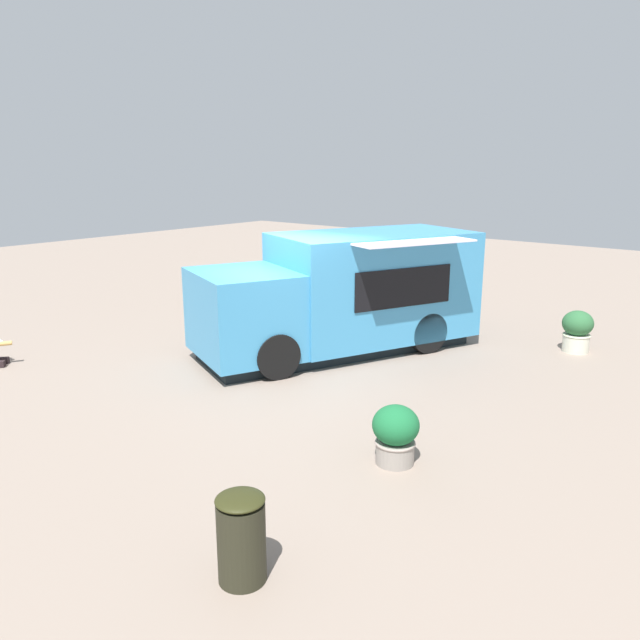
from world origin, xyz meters
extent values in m
plane|color=gray|center=(0.00, 0.00, 0.00)|extent=(40.00, 40.00, 0.00)
cube|color=#3C8FC2|center=(-1.93, 0.63, 1.22)|extent=(4.23, 3.32, 2.01)
cube|color=#3C8FC2|center=(0.52, -0.40, 0.95)|extent=(2.23, 2.41, 1.48)
cube|color=black|center=(1.24, -0.70, 1.21)|extent=(0.66, 1.51, 0.56)
cube|color=black|center=(-1.54, 1.57, 1.34)|extent=(1.90, 0.82, 0.70)
cube|color=white|center=(-1.43, 1.84, 2.18)|extent=(2.30, 1.42, 0.03)
cube|color=black|center=(-1.20, 0.32, 0.11)|extent=(5.30, 3.46, 0.21)
cylinder|color=black|center=(-0.02, -1.15, 0.39)|extent=(0.80, 0.50, 0.78)
cylinder|color=black|center=(0.68, 0.51, 0.39)|extent=(0.80, 0.50, 0.78)
cylinder|color=black|center=(-2.90, 0.06, 0.39)|extent=(0.80, 0.50, 0.78)
cylinder|color=black|center=(-2.20, 1.72, 0.39)|extent=(0.80, 0.50, 0.78)
cylinder|color=tan|center=(3.27, -3.76, 0.40)|extent=(0.37, 0.25, 0.08)
cube|color=orange|center=(3.27, -3.76, 0.42)|extent=(0.30, 0.19, 0.02)
cylinder|color=gray|center=(2.00, 3.67, 0.14)|extent=(0.46, 0.46, 0.28)
torus|color=gray|center=(2.00, 3.67, 0.26)|extent=(0.49, 0.49, 0.04)
ellipsoid|color=#1A6636|center=(2.00, 3.67, 0.49)|extent=(0.57, 0.57, 0.48)
sphere|color=purple|center=(2.15, 3.52, 0.58)|extent=(0.05, 0.05, 0.05)
sphere|color=purple|center=(1.82, 3.72, 0.63)|extent=(0.05, 0.05, 0.05)
sphere|color=#8C4CA3|center=(2.20, 3.76, 0.55)|extent=(0.07, 0.07, 0.07)
sphere|color=#8357B4|center=(1.89, 3.81, 0.63)|extent=(0.07, 0.07, 0.07)
sphere|color=purple|center=(1.76, 3.68, 0.53)|extent=(0.08, 0.08, 0.08)
cylinder|color=beige|center=(-4.04, 3.91, 0.17)|extent=(0.49, 0.49, 0.34)
torus|color=beige|center=(-4.04, 3.91, 0.33)|extent=(0.51, 0.51, 0.04)
ellipsoid|color=#2B6136|center=(-4.04, 3.91, 0.56)|extent=(0.57, 0.57, 0.49)
sphere|color=red|center=(-3.86, 4.03, 0.64)|extent=(0.07, 0.07, 0.07)
sphere|color=red|center=(-3.84, 4.02, 0.62)|extent=(0.05, 0.05, 0.05)
sphere|color=red|center=(-4.11, 3.74, 0.70)|extent=(0.07, 0.07, 0.07)
sphere|color=red|center=(-3.99, 3.72, 0.69)|extent=(0.07, 0.07, 0.07)
sphere|color=red|center=(-3.91, 3.78, 0.69)|extent=(0.06, 0.06, 0.06)
sphere|color=#D32641|center=(-3.92, 4.10, 0.62)|extent=(0.06, 0.06, 0.06)
cylinder|color=black|center=(4.66, 3.80, 0.36)|extent=(0.42, 0.42, 0.73)
ellipsoid|color=#2C2E13|center=(4.66, 3.80, 0.77)|extent=(0.43, 0.43, 0.09)
camera|label=1|loc=(7.85, 7.26, 3.52)|focal=34.74mm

